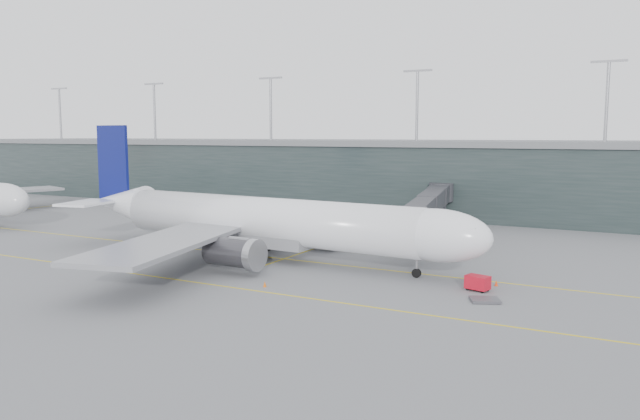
% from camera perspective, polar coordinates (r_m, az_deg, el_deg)
% --- Properties ---
extents(ground, '(320.00, 320.00, 0.00)m').
position_cam_1_polar(ground, '(89.37, -4.72, -3.73)').
color(ground, slate).
rests_on(ground, ground).
extents(taxiline_a, '(160.00, 0.25, 0.02)m').
position_cam_1_polar(taxiline_a, '(86.09, -6.17, -4.15)').
color(taxiline_a, gold).
rests_on(taxiline_a, ground).
extents(taxiline_b, '(160.00, 0.25, 0.02)m').
position_cam_1_polar(taxiline_b, '(73.72, -13.21, -6.18)').
color(taxiline_b, gold).
rests_on(taxiline_b, ground).
extents(taxiline_lead_main, '(0.25, 60.00, 0.02)m').
position_cam_1_polar(taxiline_lead_main, '(104.34, 3.56, -2.17)').
color(taxiline_lead_main, gold).
rests_on(taxiline_lead_main, ground).
extents(taxiline_lead_adj, '(0.25, 60.00, 0.02)m').
position_cam_1_polar(taxiline_lead_adj, '(155.26, -24.40, 0.22)').
color(taxiline_lead_adj, gold).
rests_on(taxiline_lead_adj, ground).
extents(terminal, '(240.00, 36.00, 29.00)m').
position_cam_1_polar(terminal, '(140.42, 8.17, 3.24)').
color(terminal, '#1E2928').
rests_on(terminal, ground).
extents(main_aircraft, '(63.79, 59.89, 17.89)m').
position_cam_1_polar(main_aircraft, '(83.25, -5.23, -1.02)').
color(main_aircraft, white).
rests_on(main_aircraft, ground).
extents(jet_bridge, '(13.41, 48.27, 7.41)m').
position_cam_1_polar(jet_bridge, '(104.43, 10.96, 0.79)').
color(jet_bridge, '#2D2D32').
rests_on(jet_bridge, ground).
extents(gse_cart, '(2.71, 2.09, 1.63)m').
position_cam_1_polar(gse_cart, '(68.56, 14.22, -6.43)').
color(gse_cart, '#B80D1D').
rests_on(gse_cart, ground).
extents(baggage_dolly, '(3.49, 3.22, 0.28)m').
position_cam_1_polar(baggage_dolly, '(64.63, 14.84, -7.94)').
color(baggage_dolly, '#3F3E44').
rests_on(baggage_dolly, ground).
extents(uld_a, '(1.99, 1.70, 1.62)m').
position_cam_1_polar(uld_a, '(99.22, -4.42, -2.16)').
color(uld_a, '#333237').
rests_on(uld_a, ground).
extents(uld_b, '(2.19, 1.83, 1.86)m').
position_cam_1_polar(uld_b, '(100.70, -2.49, -1.94)').
color(uld_b, '#333237').
rests_on(uld_b, ground).
extents(uld_c, '(2.67, 2.43, 1.98)m').
position_cam_1_polar(uld_c, '(97.91, -2.47, -2.16)').
color(uld_c, '#333237').
rests_on(uld_c, ground).
extents(cone_nose, '(0.40, 0.40, 0.63)m').
position_cam_1_polar(cone_nose, '(71.32, 15.82, -6.45)').
color(cone_nose, '#F33A0D').
rests_on(cone_nose, ground).
extents(cone_wing_stbd, '(0.39, 0.39, 0.62)m').
position_cam_1_polar(cone_wing_stbd, '(68.48, -5.07, -6.77)').
color(cone_wing_stbd, '#DB590C').
rests_on(cone_wing_stbd, ground).
extents(cone_wing_port, '(0.46, 0.46, 0.74)m').
position_cam_1_polar(cone_wing_port, '(94.96, 4.31, -2.87)').
color(cone_wing_port, '#D05A0B').
rests_on(cone_wing_port, ground).
extents(cone_tail, '(0.39, 0.39, 0.62)m').
position_cam_1_polar(cone_tail, '(88.07, -14.30, -3.88)').
color(cone_tail, '#CC610B').
rests_on(cone_tail, ground).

